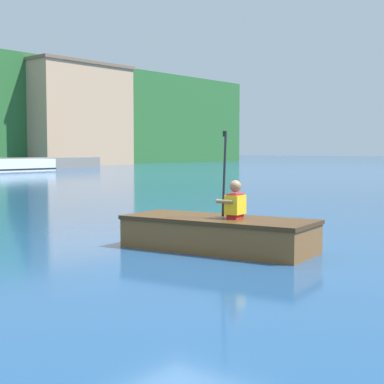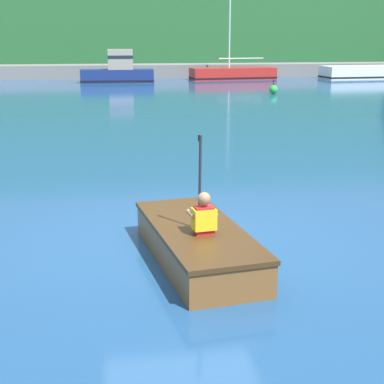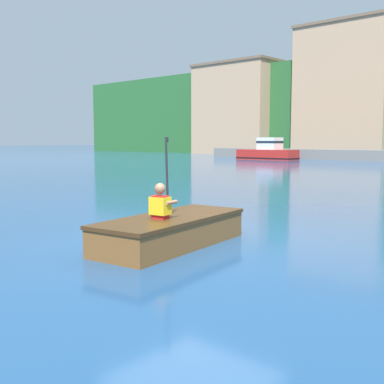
# 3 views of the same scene
# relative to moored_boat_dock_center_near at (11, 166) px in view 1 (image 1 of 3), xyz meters

# --- Properties ---
(ground_plane) EXTENTS (300.00, 300.00, 0.00)m
(ground_plane) POSITION_rel_moored_boat_dock_center_near_xyz_m (-16.79, -30.80, -0.40)
(ground_plane) COLOR navy
(waterfront_apartment_right) EXTENTS (11.21, 10.04, 10.18)m
(waterfront_apartment_right) POSITION_rel_moored_boat_dock_center_near_xyz_m (14.39, 12.92, 4.70)
(waterfront_apartment_right) COLOR tan
(waterfront_apartment_right) RESTS_ON ground
(moored_boat_dock_center_near) EXTENTS (6.53, 2.60, 0.86)m
(moored_boat_dock_center_near) POSITION_rel_moored_boat_dock_center_near_xyz_m (0.00, 0.00, 0.00)
(moored_boat_dock_center_near) COLOR white
(moored_boat_dock_center_near) RESTS_ON ground
(rowboat_foreground) EXTENTS (1.49, 3.02, 0.48)m
(rowboat_foreground) POSITION_rel_moored_boat_dock_center_near_xyz_m (-16.72, -31.38, -0.13)
(rowboat_foreground) COLOR brown
(rowboat_foreground) RESTS_ON ground
(person_paddler) EXTENTS (0.39, 0.37, 1.26)m
(person_paddler) POSITION_rel_moored_boat_dock_center_near_xyz_m (-16.67, -31.69, 0.33)
(person_paddler) COLOR red
(person_paddler) RESTS_ON rowboat_foreground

